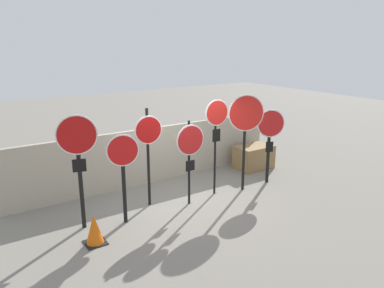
{
  "coord_description": "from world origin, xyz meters",
  "views": [
    {
      "loc": [
        -4.72,
        -7.38,
        3.89
      ],
      "look_at": [
        0.25,
        0.0,
        1.42
      ],
      "focal_mm": 35.0,
      "sensor_mm": 36.0,
      "label": 1
    }
  ],
  "objects_px": {
    "stop_sign_0": "(78,151)",
    "stop_sign_1": "(123,163)",
    "stop_sign_6": "(270,133)",
    "storage_crate": "(254,157)",
    "traffic_cone_0": "(94,229)",
    "stop_sign_2": "(148,140)",
    "stop_sign_5": "(246,121)",
    "stop_sign_4": "(216,124)",
    "stop_sign_3": "(190,146)"
  },
  "relations": [
    {
      "from": "stop_sign_0",
      "to": "stop_sign_1",
      "type": "height_order",
      "value": "stop_sign_0"
    },
    {
      "from": "stop_sign_6",
      "to": "storage_crate",
      "type": "distance_m",
      "value": 1.67
    },
    {
      "from": "stop_sign_0",
      "to": "storage_crate",
      "type": "height_order",
      "value": "stop_sign_0"
    },
    {
      "from": "stop_sign_0",
      "to": "traffic_cone_0",
      "type": "bearing_deg",
      "value": -75.69
    },
    {
      "from": "stop_sign_2",
      "to": "stop_sign_6",
      "type": "xyz_separation_m",
      "value": [
        3.46,
        -0.52,
        -0.2
      ]
    },
    {
      "from": "stop_sign_0",
      "to": "traffic_cone_0",
      "type": "distance_m",
      "value": 1.6
    },
    {
      "from": "stop_sign_2",
      "to": "stop_sign_5",
      "type": "xyz_separation_m",
      "value": [
        2.52,
        -0.55,
        0.26
      ]
    },
    {
      "from": "stop_sign_6",
      "to": "stop_sign_2",
      "type": "bearing_deg",
      "value": -161.57
    },
    {
      "from": "stop_sign_2",
      "to": "stop_sign_4",
      "type": "distance_m",
      "value": 1.78
    },
    {
      "from": "stop_sign_4",
      "to": "stop_sign_6",
      "type": "xyz_separation_m",
      "value": [
        1.72,
        -0.17,
        -0.44
      ]
    },
    {
      "from": "stop_sign_5",
      "to": "storage_crate",
      "type": "xyz_separation_m",
      "value": [
        1.48,
        1.19,
        -1.54
      ]
    },
    {
      "from": "stop_sign_1",
      "to": "stop_sign_2",
      "type": "height_order",
      "value": "stop_sign_2"
    },
    {
      "from": "stop_sign_1",
      "to": "traffic_cone_0",
      "type": "bearing_deg",
      "value": -138.51
    },
    {
      "from": "stop_sign_5",
      "to": "traffic_cone_0",
      "type": "relative_size",
      "value": 4.15
    },
    {
      "from": "stop_sign_1",
      "to": "stop_sign_0",
      "type": "bearing_deg",
      "value": 176.14
    },
    {
      "from": "stop_sign_6",
      "to": "traffic_cone_0",
      "type": "relative_size",
      "value": 3.38
    },
    {
      "from": "stop_sign_3",
      "to": "traffic_cone_0",
      "type": "relative_size",
      "value": 3.37
    },
    {
      "from": "stop_sign_2",
      "to": "stop_sign_0",
      "type": "bearing_deg",
      "value": -167.4
    },
    {
      "from": "stop_sign_1",
      "to": "stop_sign_3",
      "type": "height_order",
      "value": "stop_sign_3"
    },
    {
      "from": "stop_sign_1",
      "to": "stop_sign_2",
      "type": "relative_size",
      "value": 0.84
    },
    {
      "from": "stop_sign_4",
      "to": "storage_crate",
      "type": "distance_m",
      "value": 2.9
    },
    {
      "from": "stop_sign_0",
      "to": "storage_crate",
      "type": "distance_m",
      "value": 5.96
    },
    {
      "from": "stop_sign_0",
      "to": "stop_sign_4",
      "type": "relative_size",
      "value": 0.99
    },
    {
      "from": "stop_sign_5",
      "to": "stop_sign_3",
      "type": "bearing_deg",
      "value": -158.58
    },
    {
      "from": "stop_sign_6",
      "to": "storage_crate",
      "type": "height_order",
      "value": "stop_sign_6"
    },
    {
      "from": "traffic_cone_0",
      "to": "stop_sign_4",
      "type": "bearing_deg",
      "value": 10.28
    },
    {
      "from": "stop_sign_2",
      "to": "stop_sign_5",
      "type": "relative_size",
      "value": 0.93
    },
    {
      "from": "stop_sign_4",
      "to": "traffic_cone_0",
      "type": "xyz_separation_m",
      "value": [
        -3.48,
        -0.63,
        -1.57
      ]
    },
    {
      "from": "stop_sign_2",
      "to": "storage_crate",
      "type": "bearing_deg",
      "value": 13.57
    },
    {
      "from": "stop_sign_2",
      "to": "stop_sign_4",
      "type": "xyz_separation_m",
      "value": [
        1.74,
        -0.34,
        0.23
      ]
    },
    {
      "from": "stop_sign_5",
      "to": "stop_sign_6",
      "type": "xyz_separation_m",
      "value": [
        0.94,
        0.03,
        -0.46
      ]
    },
    {
      "from": "stop_sign_1",
      "to": "stop_sign_5",
      "type": "relative_size",
      "value": 0.78
    },
    {
      "from": "stop_sign_4",
      "to": "traffic_cone_0",
      "type": "bearing_deg",
      "value": -166.0
    },
    {
      "from": "stop_sign_2",
      "to": "stop_sign_3",
      "type": "bearing_deg",
      "value": -26.39
    },
    {
      "from": "stop_sign_2",
      "to": "stop_sign_4",
      "type": "height_order",
      "value": "stop_sign_4"
    },
    {
      "from": "stop_sign_3",
      "to": "stop_sign_4",
      "type": "relative_size",
      "value": 0.84
    },
    {
      "from": "stop_sign_0",
      "to": "stop_sign_1",
      "type": "distance_m",
      "value": 0.95
    },
    {
      "from": "stop_sign_0",
      "to": "stop_sign_6",
      "type": "bearing_deg",
      "value": 13.18
    },
    {
      "from": "stop_sign_4",
      "to": "stop_sign_5",
      "type": "xyz_separation_m",
      "value": [
        0.79,
        -0.21,
        0.03
      ]
    },
    {
      "from": "stop_sign_3",
      "to": "stop_sign_6",
      "type": "relative_size",
      "value": 1.0
    },
    {
      "from": "stop_sign_4",
      "to": "storage_crate",
      "type": "height_order",
      "value": "stop_sign_4"
    },
    {
      "from": "stop_sign_0",
      "to": "stop_sign_2",
      "type": "distance_m",
      "value": 1.74
    },
    {
      "from": "stop_sign_1",
      "to": "storage_crate",
      "type": "bearing_deg",
      "value": 27.14
    },
    {
      "from": "stop_sign_1",
      "to": "traffic_cone_0",
      "type": "height_order",
      "value": "stop_sign_1"
    },
    {
      "from": "stop_sign_0",
      "to": "traffic_cone_0",
      "type": "xyz_separation_m",
      "value": [
        -0.02,
        -0.73,
        -1.43
      ]
    },
    {
      "from": "stop_sign_5",
      "to": "stop_sign_0",
      "type": "bearing_deg",
      "value": -160.98
    },
    {
      "from": "stop_sign_3",
      "to": "traffic_cone_0",
      "type": "bearing_deg",
      "value": -168.3
    },
    {
      "from": "stop_sign_1",
      "to": "stop_sign_6",
      "type": "distance_m",
      "value": 4.34
    },
    {
      "from": "stop_sign_6",
      "to": "traffic_cone_0",
      "type": "bearing_deg",
      "value": -148.07
    },
    {
      "from": "stop_sign_1",
      "to": "storage_crate",
      "type": "distance_m",
      "value": 5.12
    }
  ]
}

